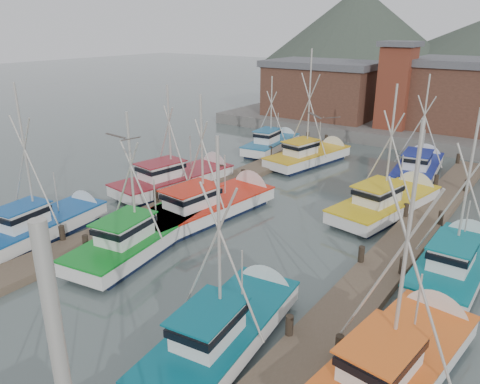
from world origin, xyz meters
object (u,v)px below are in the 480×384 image
Objects in this scene: boat_12 at (312,155)px; lookout_tower at (396,85)px; boat_4 at (146,235)px; boat_8 at (213,204)px.

lookout_tower is at bearing 89.40° from boat_12.
boat_4 is at bearing -94.15° from lookout_tower.
lookout_tower is 0.81× the size of boat_8.
boat_8 is (0.13, 5.60, 0.00)m from boat_4.
boat_8 is at bearing -94.74° from lookout_tower.
boat_4 is 19.56m from boat_12.
boat_4 is at bearing -85.24° from boat_8.
lookout_tower is 13.96m from boat_12.
lookout_tower is 27.33m from boat_8.
boat_8 is at bearing -78.18° from boat_12.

